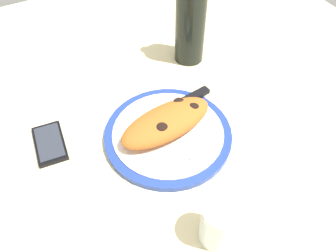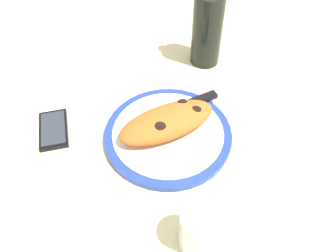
# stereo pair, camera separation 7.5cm
# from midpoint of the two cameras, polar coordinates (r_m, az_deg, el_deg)

# --- Properties ---
(ground_plane) EXTENTS (1.50, 1.50, 0.03)m
(ground_plane) POSITION_cam_midpoint_polar(r_m,az_deg,el_deg) (0.80, -2.71, -2.65)
(ground_plane) COLOR beige
(plate) EXTENTS (0.29, 0.29, 0.02)m
(plate) POSITION_cam_midpoint_polar(r_m,az_deg,el_deg) (0.78, -2.78, -1.57)
(plate) COLOR #233D99
(plate) RESTS_ON ground_plane
(calzone) EXTENTS (0.23, 0.12, 0.05)m
(calzone) POSITION_cam_midpoint_polar(r_m,az_deg,el_deg) (0.76, -3.02, 0.54)
(calzone) COLOR #C16023
(calzone) RESTS_ON plate
(fork) EXTENTS (0.15, 0.05, 0.00)m
(fork) POSITION_cam_midpoint_polar(r_m,az_deg,el_deg) (0.72, -1.08, -5.65)
(fork) COLOR silver
(fork) RESTS_ON plate
(knife) EXTENTS (0.22, 0.05, 0.01)m
(knife) POSITION_cam_midpoint_polar(r_m,az_deg,el_deg) (0.82, -0.20, 3.72)
(knife) COLOR silver
(knife) RESTS_ON plate
(smartphone) EXTENTS (0.07, 0.12, 0.01)m
(smartphone) POSITION_cam_midpoint_polar(r_m,az_deg,el_deg) (0.82, -21.47, -2.82)
(smartphone) COLOR black
(smartphone) RESTS_ON ground_plane
(water_glass) EXTENTS (0.07, 0.07, 0.10)m
(water_glass) POSITION_cam_midpoint_polar(r_m,az_deg,el_deg) (0.63, 4.86, -16.26)
(water_glass) COLOR silver
(water_glass) RESTS_ON ground_plane
(wine_bottle) EXTENTS (0.08, 0.08, 0.28)m
(wine_bottle) POSITION_cam_midpoint_polar(r_m,az_deg,el_deg) (0.92, 1.31, 16.76)
(wine_bottle) COLOR black
(wine_bottle) RESTS_ON ground_plane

